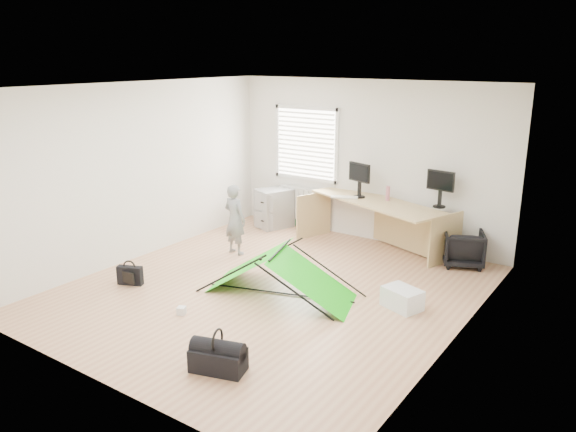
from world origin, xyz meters
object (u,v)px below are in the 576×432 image
Objects in this scene: monitor_left at (360,185)px; thermos at (388,193)px; monitor_right at (440,194)px; kite at (280,272)px; filing_cabinet at (274,208)px; person at (235,219)px; storage_crate at (402,298)px; laptop_bag at (130,275)px; duffel_bag at (218,360)px; office_chair at (463,248)px; desk at (375,225)px.

monitor_left is 1.87× the size of thermos.
monitor_right is 0.22× the size of kite.
person is (0.34, -1.54, 0.21)m from filing_cabinet.
storage_crate is at bearing -73.51° from monitor_right.
laptop_bag is at bearing -124.10° from monitor_right.
duffel_bag is (-0.93, -2.42, -0.01)m from storage_crate.
filing_cabinet is 2.02× the size of laptop_bag.
kite reaches higher than office_chair.
desk is 6.77× the size of laptop_bag.
thermos is at bearing 120.31° from storage_crate.
duffel_bag is at bearing -87.13° from thermos.
storage_crate is at bearing 52.38° from duffel_bag.
desk is at bearing -20.95° from office_chair.
person reaches higher than filing_cabinet.
kite reaches higher than storage_crate.
monitor_right is at bearing 4.79° from thermos.
thermos is 0.67× the size of laptop_bag.
kite is at bearing 2.44° from laptop_bag.
desk is 3.35× the size of filing_cabinet.
person is at bearing 132.04° from kite.
filing_cabinet is 1.29× the size of duffel_bag.
filing_cabinet is at bearing -71.78° from person.
person is at bearing 54.77° from laptop_bag.
office_chair is at bearing -2.03° from thermos.
thermos is 4.17m from laptop_bag.
desk reaches higher than office_chair.
duffel_bag is at bearing -65.33° from desk.
person reaches higher than laptop_bag.
duffel_bag is at bearing -111.09° from storage_crate.
monitor_left is at bearing 130.62° from storage_crate.
monitor_right is at bearing -142.91° from person.
storage_crate is 3.71m from laptop_bag.
kite is at bearing -70.07° from monitor_left.
filing_cabinet is 3.07m from kite.
kite is (0.12, -2.42, -0.71)m from monitor_left.
duffel_bag is at bearing -38.83° from filing_cabinet.
laptop_bag is 0.64× the size of duffel_bag.
thermos is (2.22, 0.05, 0.58)m from filing_cabinet.
filing_cabinet is at bearing -163.48° from monitor_left.
laptop_bag is (-1.90, -0.91, -0.18)m from kite.
laptop_bag reaches higher than duffel_bag.
filing_cabinet reaches higher than storage_crate.
kite is at bearing 90.45° from duffel_bag.
thermos is (0.14, 0.13, 0.52)m from desk.
monitor_left reaches higher than office_chair.
monitor_right is 3.21m from person.
duffel_bag is (0.36, -4.26, -0.29)m from desk.
filing_cabinet is at bearing 66.07° from laptop_bag.
monitor_left is 1.00× the size of monitor_right.
thermos is 2.42m from storage_crate.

